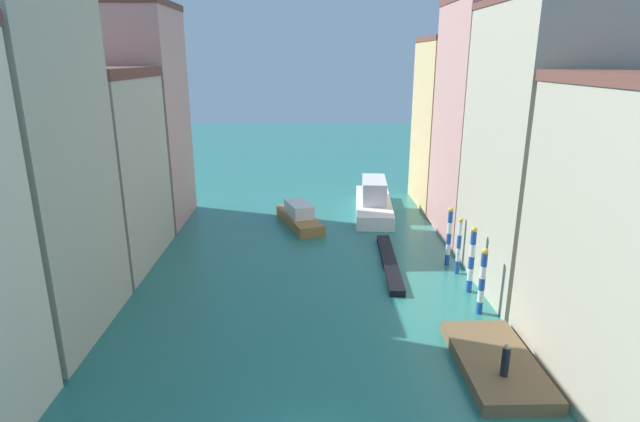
% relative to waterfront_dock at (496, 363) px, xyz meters
% --- Properties ---
extents(ground_plane, '(154.00, 154.00, 0.00)m').
position_rel_waterfront_dock_xyz_m(ground_plane, '(-8.97, 18.70, -0.32)').
color(ground_plane, '#28756B').
extents(building_left_1, '(6.45, 9.13, 19.01)m').
position_rel_waterfront_dock_xyz_m(building_left_1, '(-23.17, 4.10, 9.20)').
color(building_left_1, '#BCB299').
rests_on(building_left_1, ground).
extents(building_left_2, '(6.45, 10.47, 13.64)m').
position_rel_waterfront_dock_xyz_m(building_left_2, '(-23.17, 14.11, 6.51)').
color(building_left_2, '#BCB299').
rests_on(building_left_2, ground).
extents(building_left_3, '(6.45, 8.35, 18.70)m').
position_rel_waterfront_dock_xyz_m(building_left_3, '(-23.17, 23.92, 9.04)').
color(building_left_3, tan).
rests_on(building_left_3, ground).
extents(building_right_1, '(6.45, 10.59, 17.64)m').
position_rel_waterfront_dock_xyz_m(building_right_1, '(5.23, 9.50, 8.51)').
color(building_right_1, '#BCB299').
rests_on(building_right_1, ground).
extents(building_right_2, '(6.45, 8.93, 19.01)m').
position_rel_waterfront_dock_xyz_m(building_right_2, '(5.23, 19.26, 9.20)').
color(building_right_2, tan).
rests_on(building_right_2, ground).
extents(building_right_3, '(6.45, 8.81, 16.14)m').
position_rel_waterfront_dock_xyz_m(building_right_3, '(5.23, 28.34, 7.76)').
color(building_right_3, '#DBB77A').
rests_on(building_right_3, ground).
extents(waterfront_dock, '(3.53, 6.90, 0.64)m').
position_rel_waterfront_dock_xyz_m(waterfront_dock, '(0.00, 0.00, 0.00)').
color(waterfront_dock, brown).
rests_on(waterfront_dock, ground).
extents(person_on_dock, '(0.36, 0.36, 1.57)m').
position_rel_waterfront_dock_xyz_m(person_on_dock, '(-0.19, -1.44, 1.05)').
color(person_on_dock, black).
rests_on(person_on_dock, waterfront_dock).
extents(mooring_pole_0, '(0.39, 0.39, 4.04)m').
position_rel_waterfront_dock_xyz_m(mooring_pole_0, '(1.01, 5.45, 1.76)').
color(mooring_pole_0, '#1E479E').
rests_on(mooring_pole_0, ground).
extents(mooring_pole_1, '(0.39, 0.39, 4.36)m').
position_rel_waterfront_dock_xyz_m(mooring_pole_1, '(1.28, 8.27, 1.92)').
color(mooring_pole_1, '#1E479E').
rests_on(mooring_pole_1, ground).
extents(mooring_pole_2, '(0.31, 0.31, 4.00)m').
position_rel_waterfront_dock_xyz_m(mooring_pole_2, '(1.32, 11.12, 1.73)').
color(mooring_pole_2, '#1E479E').
rests_on(mooring_pole_2, ground).
extents(mooring_pole_3, '(0.36, 0.36, 4.30)m').
position_rel_waterfront_dock_xyz_m(mooring_pole_3, '(1.05, 12.65, 1.89)').
color(mooring_pole_3, '#1E479E').
rests_on(mooring_pole_3, ground).
extents(vaporetto_white, '(4.26, 11.53, 3.30)m').
position_rel_waterfront_dock_xyz_m(vaporetto_white, '(-2.63, 25.52, 0.85)').
color(vaporetto_white, white).
rests_on(vaporetto_white, ground).
extents(gondola_black, '(1.51, 10.28, 0.44)m').
position_rel_waterfront_dock_xyz_m(gondola_black, '(-3.09, 12.69, -0.10)').
color(gondola_black, black).
rests_on(gondola_black, ground).
extents(motorboat_0, '(4.49, 7.76, 2.01)m').
position_rel_waterfront_dock_xyz_m(motorboat_0, '(-9.70, 22.02, 0.44)').
color(motorboat_0, olive).
rests_on(motorboat_0, ground).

